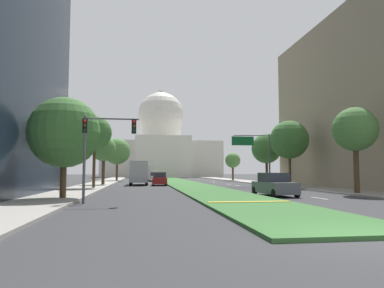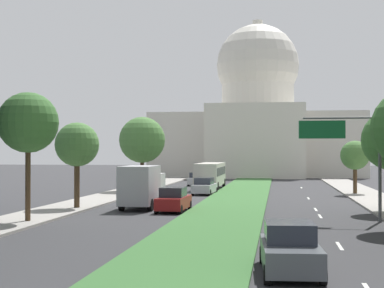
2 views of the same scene
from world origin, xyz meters
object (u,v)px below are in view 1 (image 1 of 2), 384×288
object	(u,v)px
sedan_lead_stopped	(274,185)
sedan_midblock	(159,179)
sedan_far_horizon	(140,176)
overhead_guide_sign	(256,149)
street_tree_right_far	(266,149)
city_bus	(152,171)
street_tree_left_far	(104,149)
street_tree_right_distant	(233,161)
traffic_light_near_left	(99,139)
sedan_distant	(155,177)
street_tree_left_near	(64,133)
street_tree_right_near	(355,130)
capitol_building	(161,147)
street_tree_left_distant	(117,152)
sedan_very_far	(141,175)
box_truck_delivery	(139,173)
street_tree_right_mid	(289,140)
street_tree_left_mid	(95,133)

from	to	relation	value
sedan_lead_stopped	sedan_midblock	xyz separation A→B (m)	(-7.73, 20.83, -0.02)
sedan_midblock	sedan_far_horizon	size ratio (longest dim) A/B	1.06
overhead_guide_sign	sedan_lead_stopped	size ratio (longest dim) A/B	1.37
sedan_lead_stopped	sedan_far_horizon	bearing A→B (deg)	100.96
street_tree_right_far	city_bus	size ratio (longest dim) A/B	0.65
street_tree_left_far	street_tree_right_far	bearing A→B (deg)	1.75
street_tree_right_distant	sedan_midblock	world-z (taller)	street_tree_right_distant
traffic_light_near_left	sedan_distant	distance (m)	43.10
street_tree_left_near	sedan_distant	distance (m)	40.56
street_tree_right_near	street_tree_right_far	xyz separation A→B (m)	(0.22, 21.56, -0.25)
capitol_building	street_tree_right_distant	distance (m)	49.43
sedan_lead_stopped	city_bus	world-z (taller)	city_bus
street_tree_left_distant	city_bus	bearing A→B (deg)	41.15
street_tree_right_far	street_tree_right_distant	xyz separation A→B (m)	(-0.31, 17.62, -1.17)
sedan_far_horizon	sedan_very_far	bearing A→B (deg)	88.44
capitol_building	sedan_far_horizon	world-z (taller)	capitol_building
sedan_far_horizon	box_truck_delivery	distance (m)	30.95
street_tree_left_far	sedan_far_horizon	size ratio (longest dim) A/B	1.48
capitol_building	street_tree_left_near	size ratio (longest dim) A/B	5.22
capitol_building	overhead_guide_sign	distance (m)	71.91
traffic_light_near_left	street_tree_left_far	world-z (taller)	street_tree_left_far
street_tree_left_near	box_truck_delivery	world-z (taller)	street_tree_left_near
overhead_guide_sign	box_truck_delivery	distance (m)	16.07
sedan_distant	box_truck_delivery	distance (m)	15.64
street_tree_right_far	street_tree_right_distant	size ratio (longest dim) A/B	1.34
overhead_guide_sign	street_tree_right_mid	bearing A→B (deg)	-50.67
capitol_building	street_tree_right_near	world-z (taller)	capitol_building
street_tree_left_distant	city_bus	world-z (taller)	street_tree_left_distant
sedan_far_horizon	box_truck_delivery	world-z (taller)	box_truck_delivery
street_tree_left_far	city_bus	xyz separation A→B (m)	(7.05, 25.35, -2.95)
street_tree_right_distant	sedan_distant	xyz separation A→B (m)	(-14.71, -1.61, -3.06)
sedan_far_horizon	city_bus	distance (m)	7.40
capitol_building	box_truck_delivery	xyz separation A→B (m)	(-6.45, -64.81, -7.74)
street_tree_left_distant	sedan_midblock	size ratio (longest dim) A/B	1.72
sedan_far_horizon	sedan_very_far	distance (m)	9.23
sedan_far_horizon	overhead_guide_sign	bearing A→B (deg)	-69.04
street_tree_right_mid	sedan_very_far	world-z (taller)	street_tree_right_mid
street_tree_right_distant	street_tree_left_near	bearing A→B (deg)	-118.46
street_tree_left_mid	box_truck_delivery	bearing A→B (deg)	64.91
traffic_light_near_left	sedan_far_horizon	size ratio (longest dim) A/B	1.20
street_tree_left_near	sedan_very_far	world-z (taller)	street_tree_left_near
sedan_lead_stopped	sedan_very_far	xyz separation A→B (m)	(-10.14, 62.87, 0.01)
street_tree_right_near	sedan_very_far	size ratio (longest dim) A/B	1.65
street_tree_right_mid	sedan_distant	bearing A→B (deg)	119.63
street_tree_right_near	street_tree_left_distant	distance (m)	45.95
sedan_very_far	street_tree_left_distant	bearing A→B (deg)	-101.47
street_tree_right_near	street_tree_right_mid	bearing A→B (deg)	91.81
street_tree_right_far	street_tree_left_distant	bearing A→B (deg)	139.33
sedan_far_horizon	capitol_building	bearing A→B (deg)	79.31
street_tree_left_distant	sedan_midblock	distance (m)	21.77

